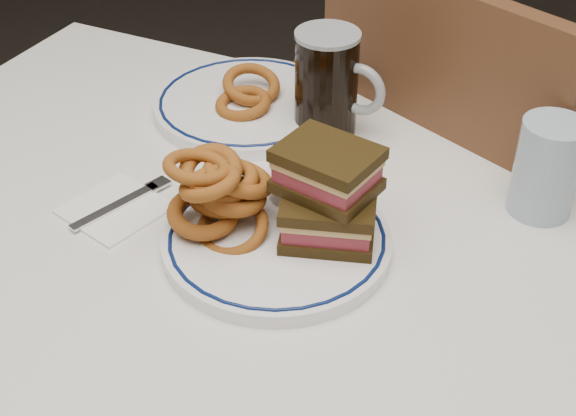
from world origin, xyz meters
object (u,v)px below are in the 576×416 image
at_px(reuben_sandwich, 328,194).
at_px(far_plate, 248,104).
at_px(chair_far, 465,209).
at_px(main_plate, 277,240).
at_px(beer_mug, 328,83).

distance_m(reuben_sandwich, far_plate, 0.35).
relative_size(chair_far, main_plate, 3.47).
bearing_deg(reuben_sandwich, chair_far, 80.03).
distance_m(main_plate, reuben_sandwich, 0.09).
bearing_deg(reuben_sandwich, far_plate, 134.11).
distance_m(main_plate, far_plate, 0.34).
height_order(main_plate, reuben_sandwich, reuben_sandwich).
xyz_separation_m(chair_far, main_plate, (-0.13, -0.48, 0.23)).
bearing_deg(chair_far, reuben_sandwich, -99.97).
bearing_deg(beer_mug, chair_far, 46.83).
xyz_separation_m(beer_mug, far_plate, (-0.13, 0.00, -0.07)).
relative_size(reuben_sandwich, far_plate, 0.47).
relative_size(reuben_sandwich, beer_mug, 0.88).
bearing_deg(beer_mug, reuben_sandwich, -66.59).
bearing_deg(chair_far, main_plate, -105.21).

